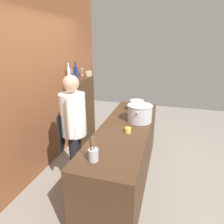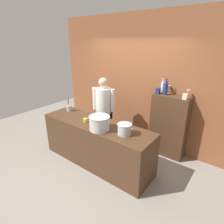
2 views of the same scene
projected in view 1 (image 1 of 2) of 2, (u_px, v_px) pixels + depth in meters
The scene contains 15 objects.
ground_plane at pixel (124, 178), 3.12m from camera, with size 8.00×8.00×0.00m, color gray.
brick_back_panel at pixel (37, 80), 2.98m from camera, with size 4.40×0.10×3.00m, color brown.
prep_counter at pixel (125, 153), 2.97m from camera, with size 2.41×0.70×0.90m, color #472D1C.
bar_cabinet at pixel (81, 110), 4.14m from camera, with size 0.76×0.32×1.37m, color #472D1C.
chef at pixel (74, 126), 2.66m from camera, with size 0.51×0.40×1.66m.
stockpot_large at pixel (140, 113), 2.95m from camera, with size 0.44×0.38×0.26m.
stockpot_small at pixel (137, 106), 3.41m from camera, with size 0.31×0.25×0.19m.
utensil_crock at pixel (93, 155), 1.97m from camera, with size 0.10×0.10×0.30m.
butter_jar at pixel (128, 130), 2.60m from camera, with size 0.08×0.08×0.07m, color yellow.
wine_bottle_cobalt at pixel (76, 73), 3.73m from camera, with size 0.08×0.08×0.33m.
wine_bottle_clear at pixel (69, 73), 3.65m from camera, with size 0.07×0.07×0.34m.
wine_glass_short at pixel (71, 72), 3.77m from camera, with size 0.08×0.08×0.18m.
wine_glass_tall at pixel (82, 70), 4.14m from camera, with size 0.07×0.07×0.16m.
spice_tin_cream at pixel (89, 74), 4.12m from camera, with size 0.08×0.08×0.11m, color beige.
spice_tin_navy at pixel (75, 77), 3.61m from camera, with size 0.08×0.08×0.13m, color navy.
Camera 1 is at (-2.54, -0.54, 2.04)m, focal length 31.31 mm.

